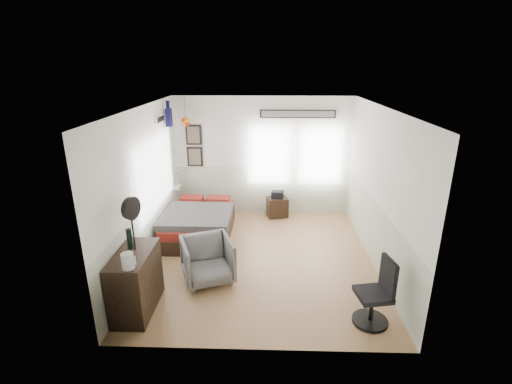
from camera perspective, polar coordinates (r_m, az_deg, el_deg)
ground_plane at (r=6.84m, az=0.74°, el=-10.30°), size 4.00×4.50×0.01m
room_shell at (r=6.39m, az=0.14°, el=3.28°), size 4.02×4.52×2.71m
wall_decor at (r=8.10m, az=-6.87°, el=10.11°), size 3.55×1.32×1.44m
bed at (r=7.66m, az=-8.74°, el=-4.74°), size 1.35×1.83×0.58m
dresser at (r=5.64m, az=-18.00°, el=-12.99°), size 0.48×1.00×0.90m
armchair at (r=6.13m, az=-7.46°, el=-10.34°), size 1.00×1.01×0.72m
nightstand at (r=8.56m, az=3.28°, el=-2.33°), size 0.52×0.45×0.45m
task_chair at (r=5.42m, az=18.03°, el=-15.18°), size 0.49×0.49×0.96m
kettle at (r=5.03m, az=-19.13°, el=-10.00°), size 0.18×0.16×0.21m
bottle at (r=5.49m, az=-18.89°, el=-6.85°), size 0.08×0.08×0.30m
stand_fan at (r=5.25m, az=-18.66°, el=-2.52°), size 0.18×0.31×0.79m
black_bag at (r=8.45m, az=3.32°, el=-0.41°), size 0.29×0.21×0.16m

